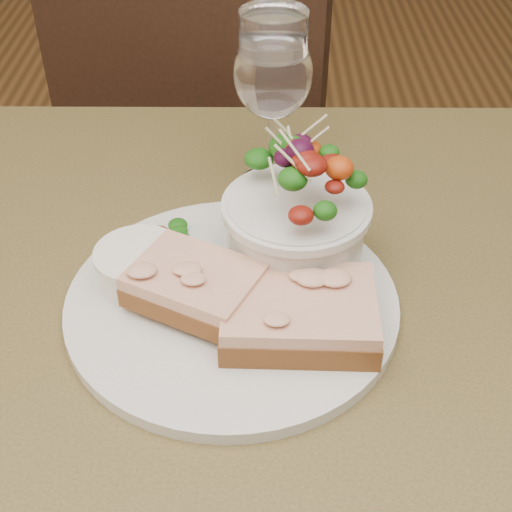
{
  "coord_description": "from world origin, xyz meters",
  "views": [
    {
      "loc": [
        0.02,
        -0.41,
        1.18
      ],
      "look_at": [
        0.01,
        0.03,
        0.81
      ],
      "focal_mm": 50.0,
      "sensor_mm": 36.0,
      "label": 1
    }
  ],
  "objects_px": {
    "cafe_table": "(242,414)",
    "sandwich_front": "(299,313)",
    "salad_bowl": "(297,204)",
    "dinner_plate": "(232,302)",
    "sandwich_back": "(195,285)",
    "chair_far": "(226,241)",
    "ramekin": "(140,265)",
    "wine_glass": "(273,79)"
  },
  "relations": [
    {
      "from": "cafe_table",
      "to": "sandwich_front",
      "type": "relative_size",
      "value": 6.33
    },
    {
      "from": "sandwich_front",
      "to": "salad_bowl",
      "type": "height_order",
      "value": "salad_bowl"
    },
    {
      "from": "dinner_plate",
      "to": "sandwich_back",
      "type": "relative_size",
      "value": 2.25
    },
    {
      "from": "sandwich_front",
      "to": "cafe_table",
      "type": "bearing_deg",
      "value": -179.63
    },
    {
      "from": "sandwich_front",
      "to": "salad_bowl",
      "type": "bearing_deg",
      "value": 91.74
    },
    {
      "from": "chair_far",
      "to": "salad_bowl",
      "type": "height_order",
      "value": "chair_far"
    },
    {
      "from": "sandwich_front",
      "to": "sandwich_back",
      "type": "bearing_deg",
      "value": 164.17
    },
    {
      "from": "chair_far",
      "to": "salad_bowl",
      "type": "xyz_separation_m",
      "value": [
        0.1,
        -0.62,
        0.53
      ]
    },
    {
      "from": "sandwich_back",
      "to": "ramekin",
      "type": "distance_m",
      "value": 0.06
    },
    {
      "from": "chair_far",
      "to": "sandwich_front",
      "type": "height_order",
      "value": "chair_far"
    },
    {
      "from": "cafe_table",
      "to": "ramekin",
      "type": "xyz_separation_m",
      "value": [
        -0.09,
        0.05,
        0.13
      ]
    },
    {
      "from": "cafe_table",
      "to": "salad_bowl",
      "type": "relative_size",
      "value": 6.3
    },
    {
      "from": "cafe_table",
      "to": "chair_far",
      "type": "height_order",
      "value": "chair_far"
    },
    {
      "from": "ramekin",
      "to": "dinner_plate",
      "type": "bearing_deg",
      "value": -12.84
    },
    {
      "from": "dinner_plate",
      "to": "cafe_table",
      "type": "bearing_deg",
      "value": -77.43
    },
    {
      "from": "cafe_table",
      "to": "ramekin",
      "type": "height_order",
      "value": "ramekin"
    },
    {
      "from": "sandwich_front",
      "to": "wine_glass",
      "type": "relative_size",
      "value": 0.72
    },
    {
      "from": "dinner_plate",
      "to": "ramekin",
      "type": "bearing_deg",
      "value": 167.16
    },
    {
      "from": "dinner_plate",
      "to": "sandwich_front",
      "type": "relative_size",
      "value": 2.25
    },
    {
      "from": "cafe_table",
      "to": "sandwich_front",
      "type": "height_order",
      "value": "sandwich_front"
    },
    {
      "from": "sandwich_back",
      "to": "ramekin",
      "type": "xyz_separation_m",
      "value": [
        -0.05,
        0.03,
        -0.0
      ]
    },
    {
      "from": "sandwich_front",
      "to": "ramekin",
      "type": "distance_m",
      "value": 0.15
    },
    {
      "from": "dinner_plate",
      "to": "wine_glass",
      "type": "height_order",
      "value": "wine_glass"
    },
    {
      "from": "dinner_plate",
      "to": "wine_glass",
      "type": "distance_m",
      "value": 0.22
    },
    {
      "from": "cafe_table",
      "to": "salad_bowl",
      "type": "bearing_deg",
      "value": 62.04
    },
    {
      "from": "salad_bowl",
      "to": "wine_glass",
      "type": "xyz_separation_m",
      "value": [
        -0.02,
        0.13,
        0.05
      ]
    },
    {
      "from": "sandwich_front",
      "to": "ramekin",
      "type": "height_order",
      "value": "ramekin"
    },
    {
      "from": "dinner_plate",
      "to": "wine_glass",
      "type": "xyz_separation_m",
      "value": [
        0.04,
        0.19,
        0.12
      ]
    },
    {
      "from": "sandwich_back",
      "to": "salad_bowl",
      "type": "relative_size",
      "value": 0.99
    },
    {
      "from": "sandwich_back",
      "to": "dinner_plate",
      "type": "bearing_deg",
      "value": 45.16
    },
    {
      "from": "dinner_plate",
      "to": "sandwich_front",
      "type": "distance_m",
      "value": 0.07
    },
    {
      "from": "chair_far",
      "to": "ramekin",
      "type": "distance_m",
      "value": 0.82
    },
    {
      "from": "chair_far",
      "to": "sandwich_front",
      "type": "relative_size",
      "value": 7.12
    },
    {
      "from": "cafe_table",
      "to": "wine_glass",
      "type": "relative_size",
      "value": 4.57
    },
    {
      "from": "ramekin",
      "to": "wine_glass",
      "type": "xyz_separation_m",
      "value": [
        0.11,
        0.17,
        0.09
      ]
    },
    {
      "from": "sandwich_back",
      "to": "ramekin",
      "type": "height_order",
      "value": "sandwich_back"
    },
    {
      "from": "cafe_table",
      "to": "salad_bowl",
      "type": "xyz_separation_m",
      "value": [
        0.05,
        0.09,
        0.17
      ]
    },
    {
      "from": "chair_far",
      "to": "sandwich_back",
      "type": "xyz_separation_m",
      "value": [
        0.01,
        -0.68,
        0.49
      ]
    },
    {
      "from": "sandwich_front",
      "to": "wine_glass",
      "type": "height_order",
      "value": "wine_glass"
    },
    {
      "from": "ramekin",
      "to": "salad_bowl",
      "type": "distance_m",
      "value": 0.14
    },
    {
      "from": "sandwich_front",
      "to": "salad_bowl",
      "type": "distance_m",
      "value": 0.1
    },
    {
      "from": "dinner_plate",
      "to": "sandwich_front",
      "type": "xyz_separation_m",
      "value": [
        0.06,
        -0.04,
        0.02
      ]
    }
  ]
}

